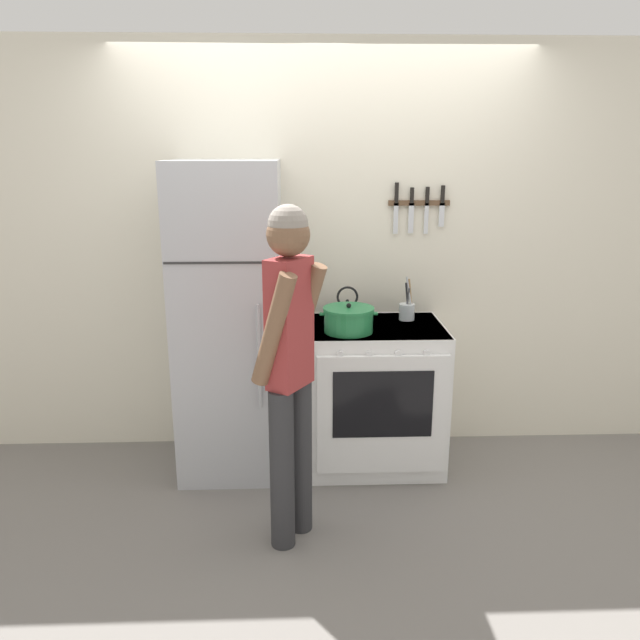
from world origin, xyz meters
TOP-DOWN VIEW (x-y plane):
  - ground_plane at (0.00, 0.00)m, footprint 14.00×14.00m
  - wall_back at (0.00, 0.03)m, footprint 10.00×0.06m
  - refrigerator at (-0.57, -0.32)m, footprint 0.61×0.66m
  - stove_range at (0.30, -0.33)m, footprint 0.80×0.65m
  - dutch_oven_pot at (0.12, -0.43)m, footprint 0.33×0.29m
  - tea_kettle at (0.13, -0.18)m, footprint 0.21×0.17m
  - utensil_jar at (0.50, -0.18)m, footprint 0.10×0.10m
  - person at (-0.21, -1.09)m, footprint 0.39×0.42m
  - wall_knife_strip at (0.58, -0.02)m, footprint 0.38×0.03m

SIDE VIEW (x-z plane):
  - ground_plane at x=0.00m, z-range 0.00..0.00m
  - stove_range at x=0.30m, z-range 0.01..0.90m
  - refrigerator at x=-0.57m, z-range 0.00..1.85m
  - utensil_jar at x=0.50m, z-range 0.81..1.09m
  - tea_kettle at x=0.13m, z-range 0.84..1.06m
  - person at x=-0.21m, z-range 0.12..1.80m
  - dutch_oven_pot at x=0.12m, z-range 0.88..1.05m
  - wall_back at x=0.00m, z-range 0.00..2.55m
  - wall_knife_strip at x=0.58m, z-range 1.44..1.75m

